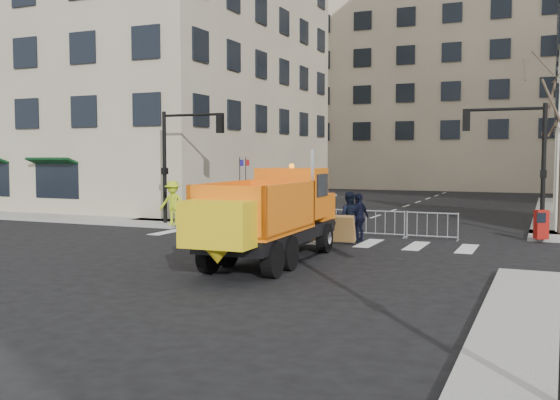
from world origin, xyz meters
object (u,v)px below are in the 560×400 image
at_px(plow_truck, 270,213).
at_px(newspaper_box, 541,224).
at_px(worker, 173,203).
at_px(cop_a, 301,216).
at_px(cop_b, 349,217).
at_px(cop_c, 359,217).

bearing_deg(plow_truck, newspaper_box, -45.00).
distance_m(worker, newspaper_box, 15.68).
height_order(cop_a, worker, worker).
bearing_deg(worker, newspaper_box, -1.00).
bearing_deg(newspaper_box, cop_b, 177.08).
xyz_separation_m(cop_b, worker, (-8.76, 1.17, 0.20)).
bearing_deg(plow_truck, cop_a, 9.56).
xyz_separation_m(cop_a, newspaper_box, (8.84, 2.54, -0.21)).
distance_m(plow_truck, worker, 10.47).
bearing_deg(cop_c, worker, -76.36).
height_order(cop_a, cop_b, cop_b).
relative_size(plow_truck, cop_c, 4.86).
height_order(plow_truck, newspaper_box, plow_truck).
distance_m(cop_b, newspaper_box, 7.34).
bearing_deg(cop_b, plow_truck, 68.93).
relative_size(plow_truck, cop_a, 5.01).
relative_size(cop_c, worker, 0.92).
xyz_separation_m(cop_b, cop_c, (0.34, 0.26, -0.03)).
height_order(cop_b, newspaper_box, cop_b).
height_order(cop_c, worker, worker).
distance_m(cop_a, cop_c, 2.35).
height_order(plow_truck, cop_b, plow_truck).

